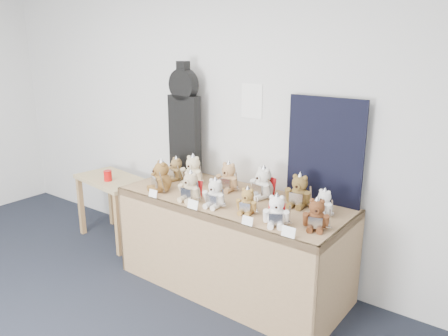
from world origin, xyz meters
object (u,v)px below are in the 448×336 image
Objects in this scene: teddy_front_right at (247,202)px; teddy_back_right at (299,192)px; teddy_front_far_right at (276,212)px; teddy_back_far_left at (176,170)px; side_table at (113,189)px; teddy_back_end at (324,203)px; teddy_back_left at (193,171)px; teddy_front_far_left at (161,177)px; teddy_back_centre_right at (263,184)px; guitar_case at (184,121)px; teddy_back_centre_left at (228,178)px; red_cup at (108,176)px; teddy_front_centre at (215,194)px; teddy_front_end at (316,215)px; teddy_front_left at (191,187)px; display_table at (227,220)px.

teddy_back_right is at bearing 44.45° from teddy_front_right.
teddy_front_far_right is 1.05× the size of teddy_back_far_left.
side_table is 3.90× the size of teddy_back_end.
teddy_front_right is at bearing -26.41° from teddy_back_left.
teddy_front_far_left is 0.88m from teddy_back_centre_right.
teddy_back_centre_left is at bearing -10.22° from guitar_case.
teddy_back_left is 0.71m from teddy_back_centre_right.
red_cup is 0.42× the size of teddy_front_centre.
teddy_front_far_left is 1.18× the size of teddy_front_centre.
teddy_front_far_right is at bearing -111.42° from teddy_back_end.
teddy_back_right is (-0.30, 0.33, 0.02)m from teddy_front_end.
side_table is 3.61× the size of teddy_back_far_left.
teddy_front_end is at bearing 1.55° from teddy_front_left.
teddy_back_left reaches higher than teddy_back_far_left.
teddy_front_end is 0.71m from teddy_back_centre_right.
teddy_front_left reaches higher than teddy_back_far_left.
side_table is at bearing -160.17° from teddy_back_centre_right.
red_cup is (-0.79, -0.31, -0.60)m from guitar_case.
teddy_front_left is at bearing -121.57° from teddy_back_centre_right.
red_cup is at bearing -54.15° from side_table.
teddy_back_far_left is (-1.29, 0.37, -0.00)m from teddy_front_far_right.
guitar_case is at bearing 140.55° from teddy_front_centre.
red_cup is 0.43× the size of teddy_front_far_right.
red_cup is 2.35m from teddy_front_end.
side_table is at bearing 178.63° from teddy_back_right.
teddy_front_left is at bearing -19.99° from teddy_back_far_left.
teddy_back_end is (2.28, 0.16, 0.16)m from red_cup.
red_cup reaches higher than side_table.
side_table is 0.20m from red_cup.
red_cup is at bearing -176.04° from teddy_back_centre_left.
teddy_front_left reaches higher than teddy_front_right.
display_table reaches higher than side_table.
teddy_back_centre_right is at bearing 19.81° from teddy_back_far_left.
guitar_case is 0.49m from teddy_back_left.
teddy_back_end is at bearing 10.03° from side_table.
teddy_back_end is at bearing 84.57° from teddy_front_end.
teddy_front_far_left is at bearing 162.76° from teddy_front_end.
teddy_back_centre_left reaches higher than teddy_back_far_left.
teddy_front_far_left reaches higher than teddy_front_end.
guitar_case is 1.04m from red_cup.
teddy_front_left is 0.94× the size of teddy_back_right.
teddy_back_far_left is at bearing 141.48° from teddy_front_left.
teddy_back_left reaches higher than teddy_back_right.
teddy_back_end reaches higher than side_table.
teddy_front_right and teddy_back_end have the same top height.
teddy_front_centre reaches higher than teddy_back_end.
teddy_front_left is 1.08× the size of teddy_front_far_right.
teddy_back_centre_right is 1.22× the size of teddy_back_far_left.
teddy_back_far_left is at bearing 149.19° from teddy_front_centre.
teddy_back_far_left is (-0.47, 0.34, -0.01)m from teddy_front_left.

